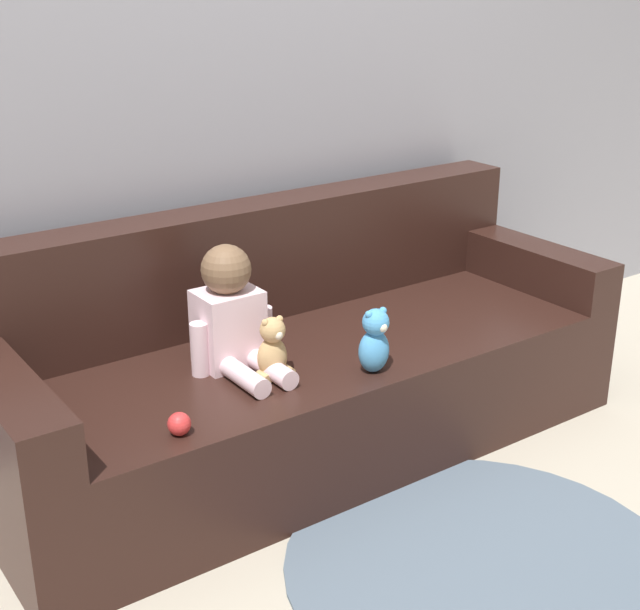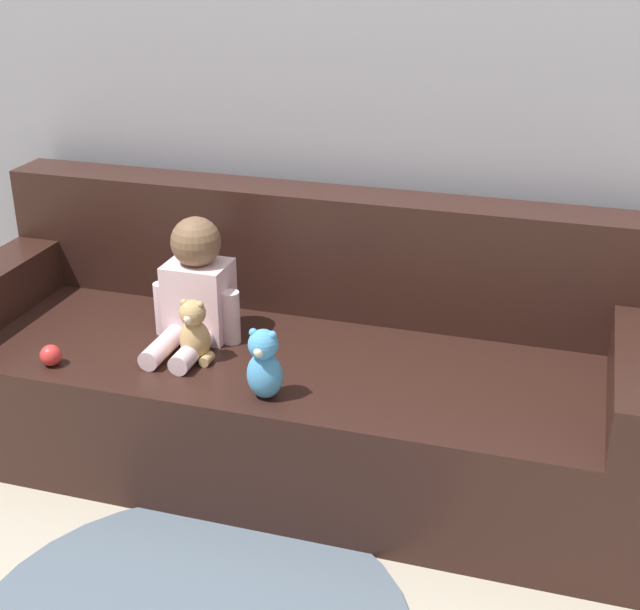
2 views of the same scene
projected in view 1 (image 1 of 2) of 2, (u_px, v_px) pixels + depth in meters
The scene contains 8 objects.
ground_plane at pixel (311, 444), 3.09m from camera, with size 12.00×12.00×0.00m, color #B7AD99.
wall_back at pixel (226, 46), 2.99m from camera, with size 8.00×0.05×2.60m.
couch at pixel (301, 366), 3.03m from camera, with size 2.17×0.81×0.80m.
person_baby at pixel (231, 318), 2.72m from camera, with size 0.28×0.35×0.39m.
teddy_bear_brown at pixel (273, 349), 2.66m from camera, with size 0.11×0.09×0.20m.
plush_toy_side at pixel (375, 341), 2.70m from camera, with size 0.10×0.09×0.21m.
toy_ball at pixel (179, 424), 2.36m from camera, with size 0.06×0.06×0.06m.
floor_rug at pixel (484, 566), 2.46m from camera, with size 1.11×1.11×0.01m.
Camera 1 is at (-1.54, -2.23, 1.57)m, focal length 50.00 mm.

